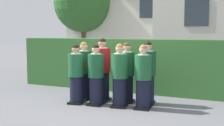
# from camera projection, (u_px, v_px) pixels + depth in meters

# --- Properties ---
(ground_plane) EXTENTS (60.00, 60.00, 0.00)m
(ground_plane) POSITION_uv_depth(u_px,v_px,m) (108.00, 106.00, 7.46)
(ground_plane) COLOR slate
(student_front_row_0) EXTENTS (0.42, 0.49, 1.52)m
(student_front_row_0) POSITION_uv_depth(u_px,v_px,m) (76.00, 76.00, 7.65)
(student_front_row_0) COLOR black
(student_front_row_0) RESTS_ON ground
(student_front_row_1) EXTENTS (0.40, 0.46, 1.53)m
(student_front_row_1) POSITION_uv_depth(u_px,v_px,m) (96.00, 76.00, 7.48)
(student_front_row_1) COLOR black
(student_front_row_1) RESTS_ON ground
(student_front_row_2) EXTENTS (0.43, 0.52, 1.56)m
(student_front_row_2) POSITION_uv_depth(u_px,v_px,m) (120.00, 77.00, 7.28)
(student_front_row_2) COLOR black
(student_front_row_2) RESTS_ON ground
(student_front_row_3) EXTENTS (0.40, 0.46, 1.54)m
(student_front_row_3) POSITION_uv_depth(u_px,v_px,m) (143.00, 79.00, 7.10)
(student_front_row_3) COLOR black
(student_front_row_3) RESTS_ON ground
(student_rear_row_0) EXTENTS (0.41, 0.50, 1.57)m
(student_rear_row_0) POSITION_uv_depth(u_px,v_px,m) (84.00, 72.00, 8.11)
(student_rear_row_0) COLOR black
(student_rear_row_0) RESTS_ON ground
(student_in_red_blazer) EXTENTS (0.44, 0.55, 1.67)m
(student_in_red_blazer) POSITION_uv_depth(u_px,v_px,m) (102.00, 71.00, 7.93)
(student_in_red_blazer) COLOR black
(student_in_red_blazer) RESTS_ON ground
(student_rear_row_2) EXTENTS (0.41, 0.49, 1.57)m
(student_rear_row_2) POSITION_uv_depth(u_px,v_px,m) (126.00, 74.00, 7.74)
(student_rear_row_2) COLOR black
(student_rear_row_2) RESTS_ON ground
(student_rear_row_3) EXTENTS (0.44, 0.54, 1.60)m
(student_rear_row_3) POSITION_uv_depth(u_px,v_px,m) (147.00, 74.00, 7.57)
(student_rear_row_3) COLOR black
(student_rear_row_3) RESTS_ON ground
(hedge) EXTENTS (7.89, 0.70, 1.62)m
(hedge) POSITION_uv_depth(u_px,v_px,m) (136.00, 65.00, 9.18)
(hedge) COLOR #33662D
(hedge) RESTS_ON ground
(school_building_main) EXTENTS (6.75, 4.44, 6.80)m
(school_building_main) POSITION_uv_depth(u_px,v_px,m) (136.00, 2.00, 16.40)
(school_building_main) COLOR beige
(school_building_main) RESTS_ON ground
(oak_tree_left) EXTENTS (3.03, 3.03, 4.83)m
(oak_tree_left) POSITION_uv_depth(u_px,v_px,m) (83.00, 3.00, 15.38)
(oak_tree_left) COLOR brown
(oak_tree_left) RESTS_ON ground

